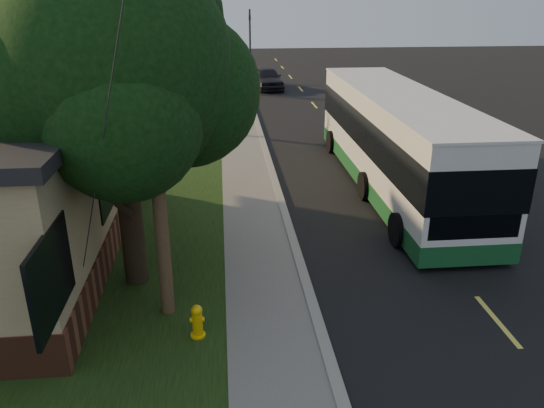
% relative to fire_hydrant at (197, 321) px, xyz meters
% --- Properties ---
extents(ground, '(120.00, 120.00, 0.00)m').
position_rel_fire_hydrant_xyz_m(ground, '(2.60, 0.00, -0.43)').
color(ground, black).
rests_on(ground, ground).
extents(road, '(8.00, 80.00, 0.01)m').
position_rel_fire_hydrant_xyz_m(road, '(6.60, 10.00, -0.43)').
color(road, black).
rests_on(road, ground).
extents(curb, '(0.25, 80.00, 0.12)m').
position_rel_fire_hydrant_xyz_m(curb, '(2.60, 10.00, -0.37)').
color(curb, gray).
rests_on(curb, ground).
extents(sidewalk, '(2.00, 80.00, 0.08)m').
position_rel_fire_hydrant_xyz_m(sidewalk, '(1.60, 10.00, -0.39)').
color(sidewalk, slate).
rests_on(sidewalk, ground).
extents(grass_verge, '(5.00, 80.00, 0.07)m').
position_rel_fire_hydrant_xyz_m(grass_verge, '(-1.90, 10.00, -0.40)').
color(grass_verge, black).
rests_on(grass_verge, ground).
extents(fire_hydrant, '(0.32, 0.32, 0.74)m').
position_rel_fire_hydrant_xyz_m(fire_hydrant, '(0.00, 0.00, 0.00)').
color(fire_hydrant, yellow).
rests_on(fire_hydrant, grass_verge).
extents(utility_pole, '(2.86, 3.21, 9.07)m').
position_rel_fire_hydrant_xyz_m(utility_pole, '(-0.71, 0.99, 4.20)').
color(utility_pole, '#473321').
rests_on(utility_pole, ground).
extents(leafy_tree, '(6.30, 6.00, 7.80)m').
position_rel_fire_hydrant_xyz_m(leafy_tree, '(-1.57, 2.65, 4.73)').
color(leafy_tree, black).
rests_on(leafy_tree, grass_verge).
extents(bare_tree_near, '(1.38, 1.21, 4.31)m').
position_rel_fire_hydrant_xyz_m(bare_tree_near, '(-0.90, 18.00, 1.72)').
color(bare_tree_near, black).
rests_on(bare_tree_near, grass_verge).
extents(bare_tree_far, '(1.38, 1.21, 4.03)m').
position_rel_fire_hydrant_xyz_m(bare_tree_far, '(-0.40, 30.00, 1.57)').
color(bare_tree_far, black).
rests_on(bare_tree_far, grass_verge).
extents(traffic_signal, '(0.18, 0.22, 5.50)m').
position_rel_fire_hydrant_xyz_m(traffic_signal, '(3.10, 34.00, 2.73)').
color(traffic_signal, '#2D2D30').
rests_on(traffic_signal, ground).
extents(transit_bus, '(3.00, 13.00, 3.51)m').
position_rel_fire_hydrant_xyz_m(transit_bus, '(6.90, 8.62, 1.44)').
color(transit_bus, silver).
rests_on(transit_bus, ground).
extents(skateboard_main, '(0.51, 0.75, 0.07)m').
position_rel_fire_hydrant_xyz_m(skateboard_main, '(-1.77, 3.45, -0.31)').
color(skateboard_main, black).
rests_on(skateboard_main, grass_verge).
extents(dumpster, '(1.73, 1.40, 1.46)m').
position_rel_fire_hydrant_xyz_m(dumpster, '(-4.44, 5.55, 0.34)').
color(dumpster, '#13311F').
rests_on(dumpster, building_lot).
extents(distant_car, '(2.44, 4.93, 1.62)m').
position_rel_fire_hydrant_xyz_m(distant_car, '(4.10, 30.37, 0.37)').
color(distant_car, black).
rests_on(distant_car, ground).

